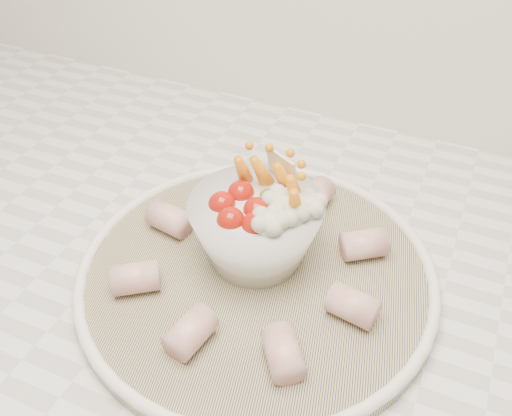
% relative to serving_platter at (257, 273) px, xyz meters
% --- Properties ---
extents(serving_platter, '(0.44, 0.44, 0.02)m').
position_rel_serving_platter_xyz_m(serving_platter, '(0.00, 0.00, 0.00)').
color(serving_platter, navy).
rests_on(serving_platter, kitchen_counter).
extents(veggie_bowl, '(0.14, 0.14, 0.11)m').
position_rel_serving_platter_xyz_m(veggie_bowl, '(-0.01, 0.02, 0.05)').
color(veggie_bowl, silver).
rests_on(veggie_bowl, serving_platter).
extents(cured_meat_rolls, '(0.27, 0.28, 0.03)m').
position_rel_serving_platter_xyz_m(cured_meat_rolls, '(-0.00, 0.00, 0.02)').
color(cured_meat_rolls, '#BD5956').
rests_on(cured_meat_rolls, serving_platter).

